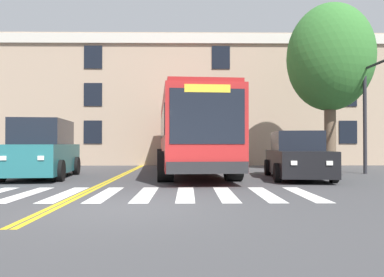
{
  "coord_description": "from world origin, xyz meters",
  "views": [
    {
      "loc": [
        1.32,
        -7.72,
        1.32
      ],
      "look_at": [
        1.5,
        7.72,
        1.54
      ],
      "focal_mm": 35.0,
      "sensor_mm": 36.0,
      "label": 1
    }
  ],
  "objects_px": {
    "traffic_light_near_corner": "(382,92)",
    "street_tree_curbside_large": "(330,58)",
    "city_bus": "(191,132)",
    "car_black_far_lane": "(297,157)",
    "car_silver_behind_bus": "(189,147)",
    "car_teal_near_lane": "(43,150)"
  },
  "relations": [
    {
      "from": "car_teal_near_lane",
      "to": "traffic_light_near_corner",
      "type": "xyz_separation_m",
      "value": [
        13.46,
        0.43,
        2.35
      ]
    },
    {
      "from": "car_teal_near_lane",
      "to": "street_tree_curbside_large",
      "type": "xyz_separation_m",
      "value": [
        12.43,
        3.24,
        4.37
      ]
    },
    {
      "from": "car_teal_near_lane",
      "to": "car_black_far_lane",
      "type": "relative_size",
      "value": 1.01
    },
    {
      "from": "traffic_light_near_corner",
      "to": "street_tree_curbside_large",
      "type": "distance_m",
      "value": 3.61
    },
    {
      "from": "city_bus",
      "to": "street_tree_curbside_large",
      "type": "distance_m",
      "value": 7.7
    },
    {
      "from": "car_black_far_lane",
      "to": "car_silver_behind_bus",
      "type": "distance_m",
      "value": 13.74
    },
    {
      "from": "traffic_light_near_corner",
      "to": "city_bus",
      "type": "bearing_deg",
      "value": 169.47
    },
    {
      "from": "city_bus",
      "to": "street_tree_curbside_large",
      "type": "height_order",
      "value": "street_tree_curbside_large"
    },
    {
      "from": "car_silver_behind_bus",
      "to": "street_tree_curbside_large",
      "type": "relative_size",
      "value": 0.61
    },
    {
      "from": "car_teal_near_lane",
      "to": "street_tree_curbside_large",
      "type": "height_order",
      "value": "street_tree_curbside_large"
    },
    {
      "from": "traffic_light_near_corner",
      "to": "street_tree_curbside_large",
      "type": "xyz_separation_m",
      "value": [
        -1.03,
        2.8,
        2.02
      ]
    },
    {
      "from": "car_black_far_lane",
      "to": "street_tree_curbside_large",
      "type": "xyz_separation_m",
      "value": [
        2.65,
        3.58,
        4.62
      ]
    },
    {
      "from": "car_black_far_lane",
      "to": "car_teal_near_lane",
      "type": "bearing_deg",
      "value": 177.97
    },
    {
      "from": "city_bus",
      "to": "car_silver_behind_bus",
      "type": "height_order",
      "value": "city_bus"
    },
    {
      "from": "city_bus",
      "to": "car_teal_near_lane",
      "type": "bearing_deg",
      "value": -162.05
    },
    {
      "from": "city_bus",
      "to": "car_silver_behind_bus",
      "type": "relative_size",
      "value": 2.24
    },
    {
      "from": "car_black_far_lane",
      "to": "car_silver_behind_bus",
      "type": "xyz_separation_m",
      "value": [
        -4.07,
        13.12,
        0.25
      ]
    },
    {
      "from": "car_teal_near_lane",
      "to": "car_silver_behind_bus",
      "type": "relative_size",
      "value": 1.01
    },
    {
      "from": "car_black_far_lane",
      "to": "street_tree_curbside_large",
      "type": "distance_m",
      "value": 6.42
    },
    {
      "from": "car_teal_near_lane",
      "to": "traffic_light_near_corner",
      "type": "height_order",
      "value": "traffic_light_near_corner"
    },
    {
      "from": "car_teal_near_lane",
      "to": "traffic_light_near_corner",
      "type": "distance_m",
      "value": 13.67
    },
    {
      "from": "city_bus",
      "to": "car_teal_near_lane",
      "type": "relative_size",
      "value": 2.21
    }
  ]
}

